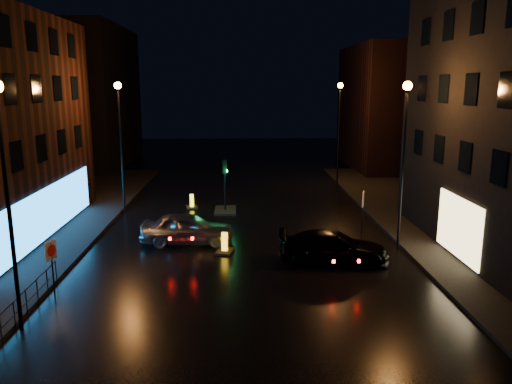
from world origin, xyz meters
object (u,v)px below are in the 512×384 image
dark_sedan (334,247)px  bollard_near (225,248)px  silver_hatchback (187,228)px  traffic_signal (225,204)px  road_sign_right (363,203)px  bollard_far (192,205)px  road_sign_left (51,255)px

dark_sedan → bollard_near: (-5.16, 1.65, -0.52)m
dark_sedan → silver_hatchback: bearing=71.2°
silver_hatchback → bollard_near: (1.99, -1.50, -0.60)m
traffic_signal → road_sign_right: bearing=-36.6°
bollard_far → road_sign_left: 15.10m
dark_sedan → road_sign_left: bearing=111.8°
traffic_signal → dark_sedan: traffic_signal is taller
traffic_signal → dark_sedan: bearing=-61.7°
silver_hatchback → road_sign_right: (9.51, 1.05, 1.05)m
traffic_signal → bollard_near: (0.18, -8.26, -0.28)m
dark_sedan → traffic_signal: bearing=33.3°
silver_hatchback → road_sign_right: size_ratio=1.93×
road_sign_right → dark_sedan: bearing=78.7°
traffic_signal → road_sign_left: (-6.37, -13.43, 1.23)m
silver_hatchback → road_sign_left: (-4.56, -6.67, 0.91)m
road_sign_right → traffic_signal: bearing=-18.5°
dark_sedan → bollard_far: 13.34m
silver_hatchback → bollard_near: silver_hatchback is taller
dark_sedan → road_sign_left: 12.27m
silver_hatchback → bollard_near: 2.56m
bollard_near → road_sign_left: (-6.55, -5.17, 1.51)m
traffic_signal → bollard_far: traffic_signal is taller
traffic_signal → bollard_near: bearing=-88.8°
road_sign_left → traffic_signal: bearing=86.2°
dark_sedan → bollard_far: (-7.63, 10.93, -0.54)m
road_sign_right → bollard_far: bearing=-15.9°
silver_hatchback → road_sign_left: road_sign_left is taller
road_sign_left → dark_sedan: bearing=38.3°
traffic_signal → bollard_near: size_ratio=2.60×
traffic_signal → road_sign_left: size_ratio=1.49×
traffic_signal → silver_hatchback: (-1.81, -6.76, 0.32)m
bollard_near → road_sign_left: bearing=-126.9°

